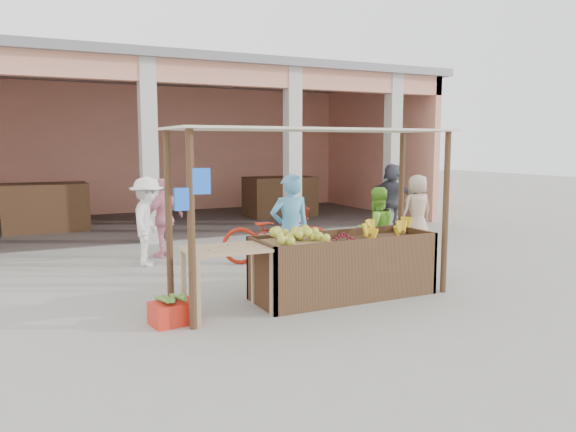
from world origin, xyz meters
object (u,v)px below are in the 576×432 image
red_crate (173,313)px  motorcycle (277,234)px  side_table (227,258)px  fruit_stall (343,269)px  vendor_blue (290,227)px  vendor_green (376,229)px

red_crate → motorcycle: (2.61, 2.61, 0.41)m
side_table → red_crate: size_ratio=2.10×
motorcycle → side_table: bearing=163.8°
motorcycle → red_crate: bearing=155.3°
fruit_stall → side_table: bearing=-177.1°
vendor_blue → red_crate: bearing=32.5°
fruit_stall → vendor_green: vendor_green is taller
side_table → red_crate: (-0.73, -0.07, -0.60)m
vendor_blue → motorcycle: (0.51, 1.57, -0.37)m
side_table → vendor_green: bearing=20.4°
red_crate → motorcycle: 3.72m
vendor_green → motorcycle: size_ratio=0.74×
side_table → motorcycle: (1.88, 2.54, -0.18)m
vendor_green → fruit_stall: bearing=44.7°
fruit_stall → vendor_green: 1.54m
red_crate → side_table: bearing=-2.8°
fruit_stall → red_crate: 2.53m
vendor_green → vendor_blue: bearing=8.0°
fruit_stall → red_crate: bearing=-176.4°
side_table → vendor_green: 3.13m
vendor_blue → vendor_green: 1.61m
red_crate → fruit_stall: bearing=-4.5°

